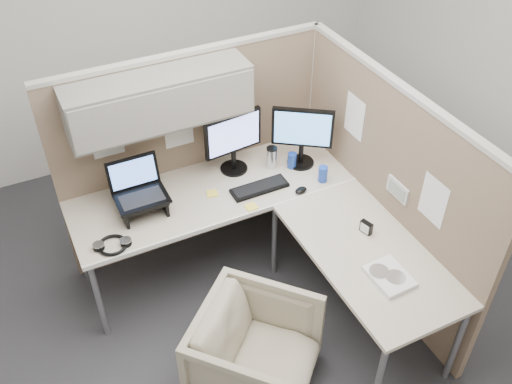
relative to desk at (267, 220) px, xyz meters
name	(u,v)px	position (x,y,z in m)	size (l,w,h in m)	color
ground	(259,305)	(-0.12, -0.13, -0.69)	(4.50, 4.50, 0.00)	#2B2B2F
partition_back	(178,129)	(-0.34, 0.70, 0.41)	(2.00, 0.36, 1.63)	#836B56
partition_right	(382,189)	(0.78, -0.19, 0.13)	(0.07, 2.03, 1.63)	#836B56
desk	(267,220)	(0.00, 0.00, 0.00)	(2.00, 1.98, 0.73)	beige
office_chair	(256,349)	(-0.42, -0.67, -0.34)	(0.68, 0.64, 0.70)	#B6B190
monitor_left	(233,138)	(0.01, 0.56, 0.32)	(0.44, 0.20, 0.47)	black
monitor_right	(302,132)	(0.48, 0.41, 0.32)	(0.38, 0.28, 0.47)	black
laptop_station	(140,195)	(-0.73, 0.42, 0.18)	(0.34, 0.29, 0.36)	black
keyboard	(259,188)	(0.07, 0.27, 0.05)	(0.41, 0.14, 0.02)	black
mouse	(301,190)	(0.32, 0.11, 0.06)	(0.09, 0.06, 0.03)	black
travel_mug	(272,157)	(0.27, 0.47, 0.13)	(0.08, 0.08, 0.17)	silver
soda_can_green	(323,174)	(0.52, 0.16, 0.10)	(0.07, 0.07, 0.12)	#1E3FA5
soda_can_silver	(292,161)	(0.40, 0.40, 0.10)	(0.07, 0.07, 0.12)	#1E3FA5
sticky_note_b	(251,207)	(-0.06, 0.12, 0.05)	(0.08, 0.08, 0.01)	#FFE643
sticky_note_d	(212,193)	(-0.24, 0.37, 0.05)	(0.08, 0.08, 0.01)	#FFE643
sticky_note_c	(162,200)	(-0.58, 0.45, 0.05)	(0.08, 0.08, 0.01)	#FFE643
headphones	(112,245)	(-1.01, 0.17, 0.06)	(0.24, 0.23, 0.03)	black
paper_stack	(389,276)	(0.40, -0.81, 0.06)	(0.22, 0.28, 0.03)	white
desk_clock	(366,227)	(0.50, -0.42, 0.08)	(0.06, 0.09, 0.08)	black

